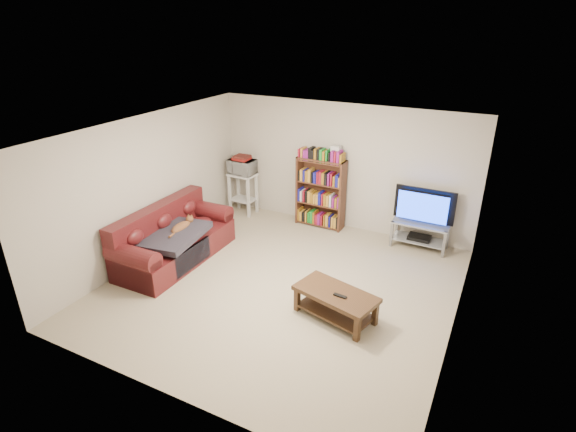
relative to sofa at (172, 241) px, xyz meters
The scene contains 19 objects.
floor 2.09m from the sofa, ahead, with size 5.00×5.00×0.00m, color tan.
ceiling 2.93m from the sofa, ahead, with size 5.00×5.00×0.00m, color white.
wall_back 3.41m from the sofa, 51.21° to the left, with size 5.00×5.00×0.00m, color beige.
wall_front 3.31m from the sofa, 49.66° to the right, with size 5.00×5.00×0.00m, color beige.
wall_left 0.98m from the sofa, behind, with size 5.00×5.00×0.00m, color beige.
wall_right 4.65m from the sofa, ahead, with size 5.00×5.00×0.00m, color beige.
sofa is the anchor object (origin of this frame).
blanket 0.32m from the sofa, 38.34° to the right, with size 0.84×1.09×0.10m, color #2C2833.
cat 0.34m from the sofa, 15.17° to the left, with size 0.24×0.59×0.18m, color brown, non-canonical shape.
coffee_table 3.09m from the sofa, ahead, with size 1.22×0.82×0.41m.
remote 3.19m from the sofa, ahead, with size 0.18×0.05×0.02m, color black.
tv_stand 4.33m from the sofa, 32.16° to the left, with size 0.98×0.45×0.49m.
television 4.36m from the sofa, 32.16° to the left, with size 1.05×0.14×0.60m, color black.
dvd_player 4.33m from the sofa, 32.16° to the left, with size 0.39×0.27×0.06m, color black.
bookshelf 2.95m from the sofa, 54.17° to the left, with size 0.96×0.32×1.37m.
shelf_clutter 3.20m from the sofa, 52.75° to the left, with size 0.70×0.22×0.28m.
microwave_stand 2.24m from the sofa, 89.29° to the left, with size 0.55×0.41×0.86m.
microwave 2.33m from the sofa, 89.29° to the left, with size 0.53×0.36×0.29m, color silver.
game_boxes 2.39m from the sofa, 89.29° to the left, with size 0.31×0.27×0.05m, color maroon.
Camera 1 is at (2.74, -5.22, 3.80)m, focal length 28.00 mm.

